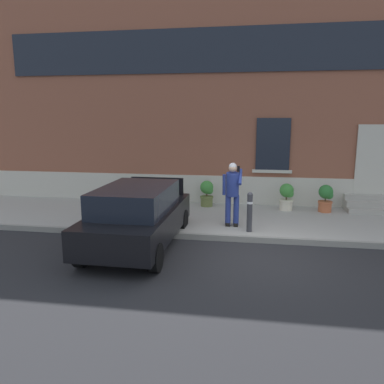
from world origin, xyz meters
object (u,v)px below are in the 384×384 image
planter_cream (287,196)px  planter_terracotta (326,198)px  person_on_phone (232,190)px  planter_olive (207,193)px  hatchback_car_black (138,215)px  bollard_near_person (249,210)px  planter_charcoal (133,190)px

planter_cream → planter_terracotta: same height
person_on_phone → planter_olive: person_on_phone is taller
hatchback_car_black → bollard_near_person: size_ratio=3.91×
bollard_near_person → planter_cream: bearing=65.8°
hatchback_car_black → planter_olive: hatchback_car_black is taller
planter_olive → planter_charcoal: bearing=179.8°
person_on_phone → hatchback_car_black: bearing=-142.2°
planter_charcoal → planter_terracotta: same height
bollard_near_person → planter_olive: bearing=118.1°
person_on_phone → planter_cream: bearing=54.2°
planter_cream → planter_charcoal: bearing=178.3°
person_on_phone → planter_olive: bearing=113.8°
planter_olive → planter_cream: size_ratio=1.00×
bollard_near_person → planter_terracotta: 3.42m
bollard_near_person → person_on_phone: 0.75m
hatchback_car_black → bollard_near_person: hatchback_car_black is taller
hatchback_car_black → person_on_phone: bearing=36.6°
bollard_near_person → planter_olive: (-1.43, 2.68, -0.11)m
bollard_near_person → planter_charcoal: (-4.00, 2.69, -0.11)m
bollard_near_person → person_on_phone: (-0.47, 0.39, 0.44)m
planter_charcoal → planter_cream: 5.15m
person_on_phone → planter_olive: 2.54m
hatchback_car_black → planter_olive: (1.18, 3.88, -0.18)m
bollard_near_person → planter_olive: 3.04m
bollard_near_person → person_on_phone: size_ratio=0.60×
planter_olive → planter_cream: same height
planter_charcoal → hatchback_car_black: bearing=-70.2°
bollard_near_person → person_on_phone: bearing=140.3°
planter_terracotta → planter_olive: bearing=177.2°
planter_charcoal → person_on_phone: bearing=-33.1°
planter_olive → bollard_near_person: bearing=-61.9°
planter_olive → planter_terracotta: (3.76, -0.19, 0.00)m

